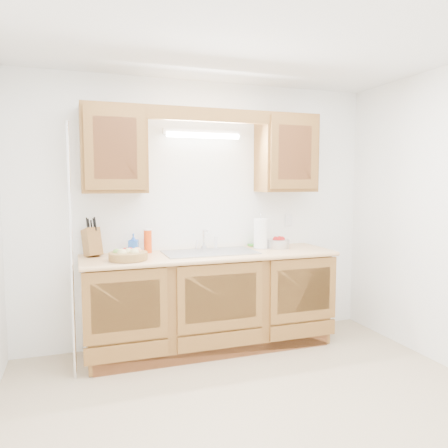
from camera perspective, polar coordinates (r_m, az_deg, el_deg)
name	(u,v)px	position (r m, az deg, el deg)	size (l,w,h in m)	color
room	(265,227)	(2.85, 5.34, -0.45)	(3.52, 3.50, 2.50)	tan
base_cabinets	(210,302)	(4.11, -1.80, -10.12)	(2.20, 0.60, 0.86)	brown
countertop	(211,255)	(4.00, -1.75, -4.09)	(2.30, 0.63, 0.04)	#DDAD74
upper_cabinet_left	(114,150)	(3.94, -14.23, 9.40)	(0.55, 0.33, 0.75)	brown
upper_cabinet_right	(286,154)	(4.41, 8.10, 9.08)	(0.55, 0.33, 0.75)	brown
valance	(210,115)	(3.99, -1.83, 14.06)	(2.20, 0.05, 0.12)	brown
fluorescent_fixture	(203,134)	(4.19, -2.76, 11.68)	(0.76, 0.08, 0.08)	white
sink	(210,260)	(4.03, -1.84, -4.77)	(0.84, 0.46, 0.36)	#9E9EA3
wire_shelf_pole	(71,253)	(3.56, -19.33, -3.63)	(0.03, 0.03, 2.00)	silver
outlet_plate	(289,220)	(4.61, 8.43, 0.51)	(0.08, 0.01, 0.12)	white
fruit_basket	(128,255)	(3.71, -12.42, -3.95)	(0.33, 0.33, 0.10)	olive
knife_block	(92,242)	(3.98, -16.87, -2.23)	(0.18, 0.23, 0.35)	brown
orange_canister	(148,241)	(4.05, -9.92, -2.18)	(0.09, 0.09, 0.22)	#E3410C
soap_bottle	(133,244)	(4.02, -11.75, -2.54)	(0.08, 0.08, 0.18)	blue
sponge	(254,245)	(4.41, 4.00, -2.81)	(0.13, 0.10, 0.03)	#CC333F
paper_towel	(261,234)	(4.25, 4.82, -1.30)	(0.17, 0.17, 0.34)	silver
apple_bowl	(278,243)	(4.32, 7.09, -2.47)	(0.28, 0.28, 0.12)	silver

